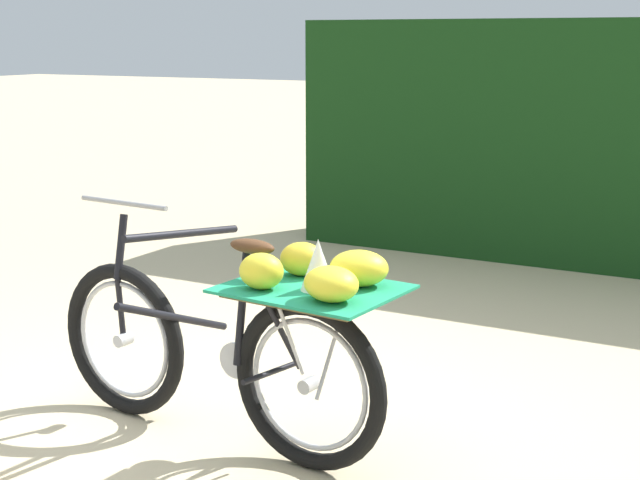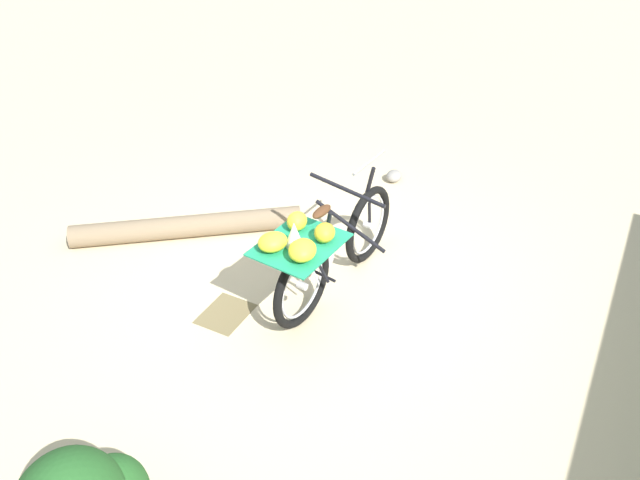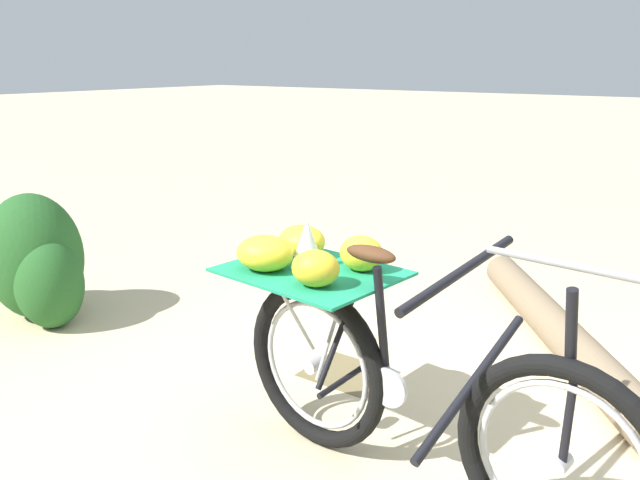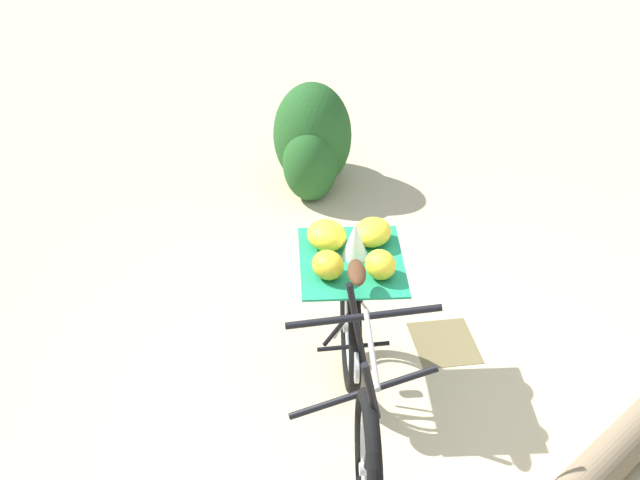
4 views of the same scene
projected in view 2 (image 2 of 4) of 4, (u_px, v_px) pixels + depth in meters
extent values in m
plane|color=beige|center=(322.00, 289.00, 5.53)|extent=(60.00, 60.00, 0.00)
torus|color=black|center=(368.00, 225.00, 5.71)|extent=(0.73, 0.15, 0.73)
torus|color=#B7B7BC|center=(368.00, 225.00, 5.71)|extent=(0.56, 0.08, 0.57)
cylinder|color=#B7B7BC|center=(368.00, 225.00, 5.71)|extent=(0.07, 0.09, 0.06)
torus|color=black|center=(302.00, 286.00, 4.99)|extent=(0.73, 0.15, 0.73)
torus|color=#B7B7BC|center=(302.00, 286.00, 4.99)|extent=(0.56, 0.08, 0.57)
cylinder|color=#B7B7BC|center=(302.00, 286.00, 4.99)|extent=(0.07, 0.09, 0.06)
cylinder|color=black|center=(350.00, 226.00, 5.40)|extent=(0.11, 0.70, 0.30)
cylinder|color=black|center=(347.00, 190.00, 5.13)|extent=(0.11, 0.71, 0.11)
cylinder|color=black|center=(326.00, 237.00, 5.07)|extent=(0.05, 0.12, 0.49)
cylinder|color=black|center=(315.00, 272.00, 5.12)|extent=(0.06, 0.38, 0.05)
cylinder|color=black|center=(313.00, 253.00, 4.97)|extent=(0.06, 0.32, 0.47)
cylinder|color=black|center=(369.00, 210.00, 5.64)|extent=(0.03, 0.05, 0.30)
cylinder|color=black|center=(370.00, 182.00, 5.45)|extent=(0.05, 0.10, 0.30)
cylinder|color=gray|center=(369.00, 162.00, 5.31)|extent=(0.52, 0.08, 0.02)
ellipsoid|color=#4C2D19|center=(322.00, 212.00, 4.88)|extent=(0.23, 0.11, 0.06)
cylinder|color=#B7B7BC|center=(328.00, 259.00, 5.24)|extent=(0.16, 0.04, 0.16)
cylinder|color=#B7B7BC|center=(309.00, 260.00, 4.95)|extent=(0.04, 0.20, 0.39)
cylinder|color=#B7B7BC|center=(293.00, 274.00, 4.81)|extent=(0.04, 0.24, 0.39)
cube|color=brown|center=(300.00, 246.00, 4.76)|extent=(0.64, 0.50, 0.02)
cube|color=#1E8C60|center=(300.00, 244.00, 4.75)|extent=(0.73, 0.61, 0.01)
ellipsoid|color=gold|center=(325.00, 233.00, 4.74)|extent=(0.22, 0.20, 0.14)
ellipsoid|color=yellow|center=(273.00, 242.00, 4.65)|extent=(0.29, 0.27, 0.13)
ellipsoid|color=yellow|center=(302.00, 250.00, 4.55)|extent=(0.28, 0.25, 0.14)
ellipsoid|color=yellow|center=(297.00, 221.00, 4.87)|extent=(0.19, 0.17, 0.14)
cone|color=white|center=(294.00, 234.00, 4.67)|extent=(0.15, 0.15, 0.20)
cylinder|color=#7F6B51|center=(188.00, 226.00, 6.16)|extent=(1.51, 1.90, 0.22)
ellipsoid|color=gray|center=(394.00, 176.00, 7.09)|extent=(0.20, 0.17, 0.13)
cube|color=olive|center=(225.00, 314.00, 5.26)|extent=(0.44, 0.36, 0.01)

